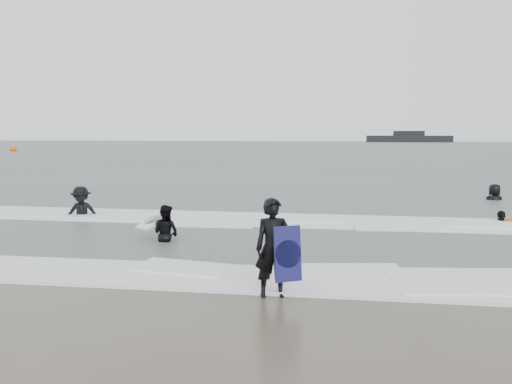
# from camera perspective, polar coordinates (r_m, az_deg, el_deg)

# --- Properties ---
(ground) EXTENTS (320.00, 320.00, 0.00)m
(ground) POSITION_cam_1_polar(r_m,az_deg,el_deg) (10.78, -4.31, -8.95)
(ground) COLOR brown
(ground) RESTS_ON ground
(sea) EXTENTS (320.00, 320.00, 0.00)m
(sea) POSITION_cam_1_polar(r_m,az_deg,el_deg) (90.16, 7.68, 4.91)
(sea) COLOR #47544C
(sea) RESTS_ON ground
(surfer_centre) EXTENTS (0.76, 0.61, 1.80)m
(surfer_centre) POSITION_cam_1_polar(r_m,az_deg,el_deg) (9.16, 1.96, -11.81)
(surfer_centre) COLOR black
(surfer_centre) RESTS_ON ground
(surfer_wading) EXTENTS (0.92, 0.83, 1.57)m
(surfer_wading) POSITION_cam_1_polar(r_m,az_deg,el_deg) (13.63, -10.24, -5.68)
(surfer_wading) COLOR black
(surfer_wading) RESTS_ON ground
(surfer_breaker) EXTENTS (1.39, 1.02, 1.93)m
(surfer_breaker) POSITION_cam_1_polar(r_m,az_deg,el_deg) (18.37, -19.30, -2.74)
(surfer_breaker) COLOR black
(surfer_breaker) RESTS_ON ground
(surfer_right_near) EXTENTS (0.88, 0.94, 1.56)m
(surfer_right_near) POSITION_cam_1_polar(r_m,az_deg,el_deg) (18.12, 26.23, -3.19)
(surfer_right_near) COLOR black
(surfer_right_near) RESTS_ON ground
(surfer_right_far) EXTENTS (0.98, 0.69, 1.89)m
(surfer_right_far) POSITION_cam_1_polar(r_m,az_deg,el_deg) (23.79, 25.55, -0.93)
(surfer_right_far) COLOR black
(surfer_right_far) RESTS_ON ground
(surf_foam) EXTENTS (30.03, 9.06, 0.09)m
(surf_foam) POSITION_cam_1_polar(r_m,az_deg,el_deg) (14.29, -0.84, -4.83)
(surf_foam) COLOR white
(surf_foam) RESTS_ON ground
(bodyboards) EXTENTS (11.65, 9.22, 1.25)m
(bodyboards) POSITION_cam_1_polar(r_m,az_deg,el_deg) (12.94, 9.34, -4.08)
(bodyboards) COLOR #10104B
(bodyboards) RESTS_ON ground
(buoy) EXTENTS (1.00, 1.00, 1.65)m
(buoy) POSITION_cam_1_polar(r_m,az_deg,el_deg) (86.38, -26.00, 4.45)
(buoy) COLOR #E05009
(buoy) RESTS_ON ground
(vessel_horizon) EXTENTS (25.38, 4.53, 3.44)m
(vessel_horizon) POSITION_cam_1_polar(r_m,az_deg,el_deg) (161.35, 17.05, 5.92)
(vessel_horizon) COLOR black
(vessel_horizon) RESTS_ON ground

